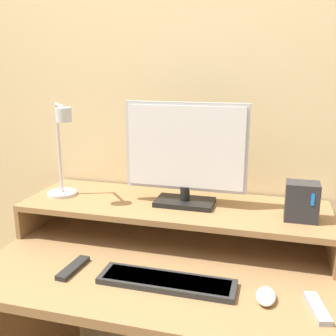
% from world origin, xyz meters
% --- Properties ---
extents(wall_back, '(6.00, 0.05, 2.50)m').
position_xyz_m(wall_back, '(0.00, 0.78, 1.25)').
color(wall_back, beige).
rests_on(wall_back, ground_plane).
extents(desk, '(1.15, 0.74, 0.76)m').
position_xyz_m(desk, '(0.00, 0.37, 0.53)').
color(desk, olive).
rests_on(desk, ground_plane).
extents(monitor_shelf, '(1.15, 0.37, 0.13)m').
position_xyz_m(monitor_shelf, '(0.00, 0.56, 0.87)').
color(monitor_shelf, olive).
rests_on(monitor_shelf, desk).
extents(monitor, '(0.45, 0.13, 0.38)m').
position_xyz_m(monitor, '(0.04, 0.56, 1.09)').
color(monitor, black).
rests_on(monitor, monitor_shelf).
extents(desk_lamp, '(0.18, 0.19, 0.37)m').
position_xyz_m(desk_lamp, '(-0.42, 0.50, 1.07)').
color(desk_lamp, silver).
rests_on(desk_lamp, monitor_shelf).
extents(router_dock, '(0.11, 0.08, 0.13)m').
position_xyz_m(router_dock, '(0.45, 0.51, 0.96)').
color(router_dock, '#28282D').
rests_on(router_dock, monitor_shelf).
extents(keyboard, '(0.42, 0.11, 0.02)m').
position_xyz_m(keyboard, '(0.07, 0.21, 0.77)').
color(keyboard, '#282828').
rests_on(keyboard, desk).
extents(mouse, '(0.05, 0.10, 0.03)m').
position_xyz_m(mouse, '(0.36, 0.21, 0.77)').
color(mouse, white).
rests_on(mouse, desk).
extents(remote_control, '(0.05, 0.15, 0.02)m').
position_xyz_m(remote_control, '(-0.25, 0.22, 0.77)').
color(remote_control, black).
rests_on(remote_control, desk).
extents(remote_secondary, '(0.07, 0.14, 0.02)m').
position_xyz_m(remote_secondary, '(0.49, 0.19, 0.77)').
color(remote_secondary, '#99999E').
rests_on(remote_secondary, desk).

